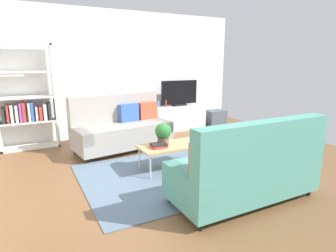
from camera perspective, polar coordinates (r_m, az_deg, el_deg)
name	(u,v)px	position (r m, az deg, el deg)	size (l,w,h in m)	color
ground_plane	(167,172)	(4.62, -0.13, -9.37)	(7.68, 7.68, 0.00)	brown
wall_far	(113,74)	(6.88, -11.04, 10.23)	(6.40, 0.12, 2.90)	white
area_rug	(175,173)	(4.58, 1.52, -9.46)	(2.90, 2.20, 0.01)	slate
couch_beige	(122,128)	(5.75, -9.32, -0.34)	(2.00, 1.10, 1.10)	gray
couch_green	(246,169)	(3.69, 15.57, -8.40)	(1.90, 0.85, 1.10)	teal
coffee_table	(172,146)	(4.64, 0.89, -4.09)	(1.10, 0.56, 0.42)	tan
tv_console	(179,118)	(7.34, 2.19, 1.71)	(1.40, 0.44, 0.64)	silver
tv	(179,93)	(7.22, 2.31, 6.61)	(1.00, 0.20, 0.64)	black
bookshelf	(26,102)	(6.33, -26.76, 4.32)	(1.10, 0.36, 2.10)	white
storage_trunk	(215,118)	(7.87, 9.53, 1.57)	(0.52, 0.40, 0.44)	#4C5666
potted_plant	(163,133)	(4.55, -0.99, -1.46)	(0.27, 0.27, 0.37)	brown
table_book_0	(159,147)	(4.47, -1.91, -4.17)	(0.24, 0.18, 0.04)	red
table_book_1	(159,144)	(4.46, -1.91, -3.73)	(0.24, 0.18, 0.04)	#262626
vase_0	(158,104)	(7.05, -2.11, 4.54)	(0.12, 0.12, 0.16)	#4C72B2
bottle_0	(166,103)	(7.05, -0.46, 4.59)	(0.04, 0.04, 0.17)	red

